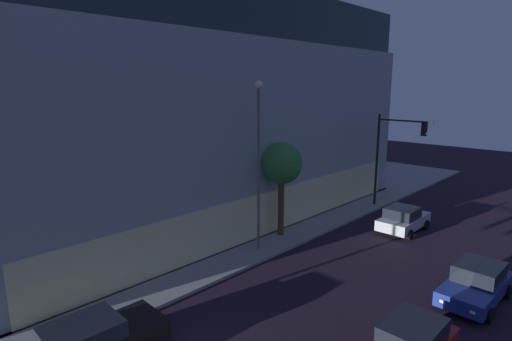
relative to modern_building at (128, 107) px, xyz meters
name	(u,v)px	position (x,y,z in m)	size (l,w,h in m)	color
modern_building	(128,107)	(0.00, 0.00, 0.00)	(31.88, 32.27, 14.86)	#4C4C51
traffic_light_far_corner	(393,147)	(10.50, -18.79, -2.62)	(0.36, 4.09, 6.93)	black
street_lamp_sidewalk	(259,149)	(-2.15, -17.21, -1.53)	(0.44, 0.44, 9.23)	slate
sidewalk_tree	(281,164)	(0.49, -16.60, -2.83)	(2.50, 2.50, 5.71)	#473B1E
car_blue	(476,283)	(0.48, -27.60, -6.57)	(4.36, 2.20, 1.60)	navy
car_silver	(403,219)	(6.64, -21.62, -6.56)	(4.10, 2.18, 1.60)	#B7BABF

